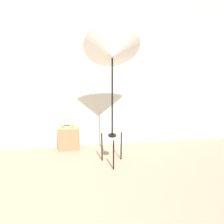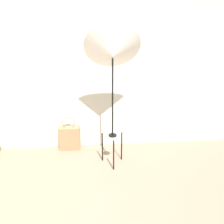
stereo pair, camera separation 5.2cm
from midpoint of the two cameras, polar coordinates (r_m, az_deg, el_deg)
The scene contains 3 objects.
wall_back at distance 3.54m, azimuth -7.98°, elevation 10.55°, with size 8.00×0.05×2.60m.
photo_umbrella at distance 2.89m, azimuth -0.47°, elevation 15.30°, with size 0.75×0.62×1.98m.
tote_bag at distance 3.76m, azimuth -11.68°, elevation -6.74°, with size 0.34×0.15×0.57m.
Camera 1 is at (0.08, -1.08, 1.82)m, focal length 35.00 mm.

